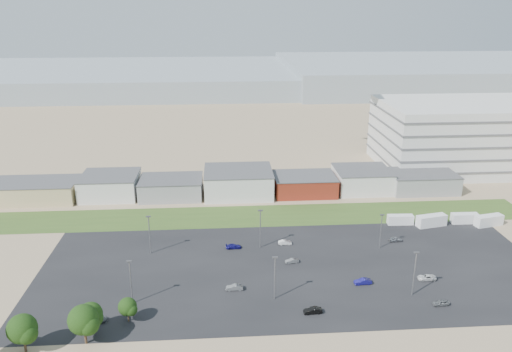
{
  "coord_description": "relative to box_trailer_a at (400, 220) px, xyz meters",
  "views": [
    {
      "loc": [
        -10.99,
        -84.42,
        59.69
      ],
      "look_at": [
        -3.55,
        22.0,
        22.95
      ],
      "focal_mm": 35.0,
      "sensor_mm": 36.0,
      "label": 1
    }
  ],
  "objects": [
    {
      "name": "ground",
      "position": [
        -39.43,
        -43.31,
        -1.36
      ],
      "size": [
        700.0,
        700.0,
        0.0
      ],
      "primitive_type": "plane",
      "color": "#988261",
      "rests_on": "ground"
    },
    {
      "name": "parking_lot",
      "position": [
        -34.43,
        -23.31,
        -1.36
      ],
      "size": [
        120.0,
        50.0,
        0.01
      ],
      "primitive_type": "cube",
      "color": "black",
      "rests_on": "ground"
    },
    {
      "name": "grass_strip",
      "position": [
        -39.43,
        8.69,
        -1.35
      ],
      "size": [
        160.0,
        16.0,
        0.02
      ],
      "primitive_type": "cube",
      "color": "#37531F",
      "rests_on": "ground"
    },
    {
      "name": "hills_backdrop",
      "position": [
        0.57,
        271.69,
        3.14
      ],
      "size": [
        700.0,
        200.0,
        9.0
      ],
      "primitive_type": null,
      "color": "gray",
      "rests_on": "ground"
    },
    {
      "name": "building_row",
      "position": [
        -56.43,
        27.69,
        2.64
      ],
      "size": [
        170.0,
        20.0,
        8.0
      ],
      "primitive_type": null,
      "color": "silver",
      "rests_on": "ground"
    },
    {
      "name": "parking_garage",
      "position": [
        50.57,
        51.69,
        11.14
      ],
      "size": [
        80.0,
        40.0,
        25.0
      ],
      "primitive_type": "cube",
      "color": "silver",
      "rests_on": "ground"
    },
    {
      "name": "box_trailer_a",
      "position": [
        0.0,
        0.0,
        0.0
      ],
      "size": [
        7.33,
        2.52,
        2.72
      ],
      "primitive_type": null,
      "rotation": [
        0.0,
        0.0,
        -0.03
      ],
      "color": "silver",
      "rests_on": "ground"
    },
    {
      "name": "box_trailer_b",
      "position": [
        8.37,
        -1.83,
        0.25
      ],
      "size": [
        8.98,
        4.41,
        3.23
      ],
      "primitive_type": null,
      "rotation": [
        0.0,
        0.0,
        0.21
      ],
      "color": "silver",
      "rests_on": "ground"
    },
    {
      "name": "box_trailer_c",
      "position": [
        18.79,
        -0.48,
        0.07
      ],
      "size": [
        7.67,
        2.54,
        2.86
      ],
      "primitive_type": null,
      "rotation": [
        0.0,
        0.0,
        -0.02
      ],
      "color": "silver",
      "rests_on": "ground"
    },
    {
      "name": "box_trailer_d",
      "position": [
        24.82,
        -2.68,
        0.17
      ],
      "size": [
        8.52,
        4.26,
        3.06
      ],
      "primitive_type": null,
      "rotation": [
        0.0,
        0.0,
        0.22
      ],
      "color": "silver",
      "rests_on": "ground"
    },
    {
      "name": "tree_left",
      "position": [
        -86.9,
        -49.75,
        2.93
      ],
      "size": [
        5.72,
        5.72,
        8.59
      ],
      "primitive_type": null,
      "color": "black",
      "rests_on": "ground"
    },
    {
      "name": "tree_mid",
      "position": [
        -76.57,
        -48.1,
        3.15
      ],
      "size": [
        6.02,
        6.02,
        9.03
      ],
      "primitive_type": null,
      "color": "black",
      "rests_on": "ground"
    },
    {
      "name": "tree_right",
      "position": [
        -76.11,
        -45.03,
        2.32
      ],
      "size": [
        4.91,
        4.91,
        7.37
      ],
      "primitive_type": null,
      "color": "black",
      "rests_on": "ground"
    },
    {
      "name": "tree_near",
      "position": [
        -69.83,
        -41.75,
        1.6
      ],
      "size": [
        3.94,
        3.94,
        5.91
      ],
      "primitive_type": null,
      "color": "black",
      "rests_on": "ground"
    },
    {
      "name": "lightpole_front_l",
      "position": [
        -70.07,
        -35.28,
        3.64
      ],
      "size": [
        1.18,
        0.49,
        10.01
      ],
      "primitive_type": null,
      "color": "slate",
      "rests_on": "ground"
    },
    {
      "name": "lightpole_front_m",
      "position": [
        -40.01,
        -35.72,
        3.64
      ],
      "size": [
        1.18,
        0.49,
        10.01
      ],
      "primitive_type": null,
      "color": "slate",
      "rests_on": "ground"
    },
    {
      "name": "lightpole_front_r",
      "position": [
        -10.08,
        -36.37,
        3.82
      ],
      "size": [
        1.22,
        0.51,
        10.37
      ],
      "primitive_type": null,
      "color": "slate",
      "rests_on": "ground"
    },
    {
      "name": "lightpole_back_l",
      "position": [
        -69.14,
        -12.85,
        3.72
      ],
      "size": [
        1.2,
        0.5,
        10.16
      ],
      "primitive_type": null,
      "color": "slate",
      "rests_on": "ground"
    },
    {
      "name": "lightpole_back_m",
      "position": [
        -41.2,
        -11.68,
        3.87
      ],
      "size": [
        1.23,
        0.51,
        10.46
      ],
      "primitive_type": null,
      "color": "slate",
      "rests_on": "ground"
    },
    {
      "name": "lightpole_back_r",
      "position": [
        -10.43,
        -14.25,
        3.35
      ],
      "size": [
        1.11,
        0.46,
        9.42
      ],
      "primitive_type": null,
      "color": "slate",
      "rests_on": "ground"
    },
    {
      "name": "parked_car_0",
      "position": [
        -4.43,
        -30.44,
        -0.78
      ],
      "size": [
        4.25,
        2.06,
        1.17
      ],
      "primitive_type": "imported",
      "rotation": [
        0.0,
        0.0,
        -1.6
      ],
      "color": "silver",
      "rests_on": "ground"
    },
    {
      "name": "parked_car_1",
      "position": [
        -19.54,
        -31.26,
        -0.71
      ],
      "size": [
        4.06,
        1.64,
        1.31
      ],
      "primitive_type": "imported",
      "rotation": [
        0.0,
        0.0,
        -1.51
      ],
      "color": "navy",
      "rests_on": "ground"
    },
    {
      "name": "parked_car_2",
      "position": [
        -5.45,
        -40.64,
        -0.77
      ],
      "size": [
        3.57,
        1.62,
        1.19
      ],
      "primitive_type": "imported",
      "rotation": [
        0.0,
        0.0,
        -1.51
      ],
      "color": "#595B5E",
      "rests_on": "ground"
    },
    {
      "name": "parked_car_4",
      "position": [
        -48.46,
        -31.66,
        -0.73
      ],
      "size": [
        3.87,
        1.43,
        1.27
      ],
      "primitive_type": "imported",
      "rotation": [
        0.0,
        0.0,
        -1.59
      ],
      "color": "#595B5E",
      "rests_on": "ground"
    },
    {
      "name": "parked_car_6",
      "position": [
        -48.14,
        -11.8,
        -0.78
      ],
      "size": [
        4.11,
        1.84,
        1.17
      ],
      "primitive_type": "imported",
      "rotation": [
        0.0,
        0.0,
        1.62
      ],
      "color": "navy",
      "rests_on": "ground"
    },
    {
      "name": "parked_car_7",
      "position": [
        -34.15,
        -20.45,
        -0.81
      ],
      "size": [
        3.44,
        1.57,
        1.09
      ],
      "primitive_type": "imported",
      "rotation": [
        0.0,
        0.0,
        -1.44
      ],
      "color": "#595B5E",
      "rests_on": "ground"
    },
    {
      "name": "parked_car_8",
      "position": [
        -4.99,
        -10.81,
        -0.74
      ],
      "size": [
        3.76,
        1.78,
        1.24
      ],
      "primitive_type": "imported",
      "rotation": [
        0.0,
        0.0,
        1.66
      ],
      "color": "#A5A5AA",
      "rests_on": "ground"
    },
    {
      "name": "parked_car_10",
      "position": [
        -76.24,
        -41.46,
        -0.71
      ],
      "size": [
        4.52,
        1.92,
        1.3
      ],
      "primitive_type": "imported",
      "rotation": [
        0.0,
        0.0,
        1.59
      ],
      "color": "#595B5E",
      "rests_on": "ground"
    },
    {
      "name": "parked_car_11",
      "position": [
        -34.57,
        -10.48,
        -0.77
      ],
      "size": [
        3.57,
        1.26,
        1.17
      ],
      "primitive_type": "imported",
      "rotation": [
        0.0,
        0.0,
        1.56
      ],
      "color": "silver",
      "rests_on": "ground"
    },
    {
      "name": "parked_car_13",
      "position": [
        -32.77,
        -41.61,
        -0.73
      ],
      "size": [
        3.91,
        1.58,
        1.26
      ],
      "primitive_type": "imported",
      "rotation": [
        0.0,
        0.0,
        -1.51
      ],
      "color": "black",
      "rests_on": "ground"
    }
  ]
}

